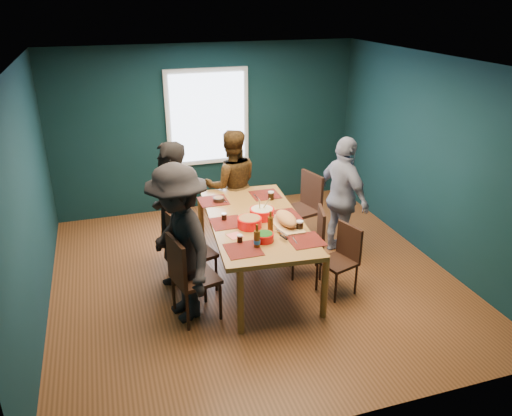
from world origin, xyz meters
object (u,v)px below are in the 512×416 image
(bowl_dumpling, at_px, (262,213))
(bowl_herbs, at_px, (264,237))
(chair_left_far, at_px, (176,225))
(chair_right_far, at_px, (305,203))
(person_near_left, at_px, (180,244))
(chair_right_mid, at_px, (313,237))
(person_right, at_px, (343,198))
(chair_right_near, at_px, (343,254))
(dining_table, at_px, (256,225))
(chair_left_near, at_px, (187,273))
(person_far_left, at_px, (171,214))
(chair_left_mid, at_px, (186,248))
(person_back, at_px, (232,186))
(bowl_salad, at_px, (250,222))
(cutting_board, at_px, (286,220))

(bowl_dumpling, height_order, bowl_herbs, bowl_dumpling)
(chair_left_far, height_order, chair_right_far, chair_right_far)
(person_near_left, bearing_deg, chair_right_mid, 88.77)
(person_right, bearing_deg, chair_right_near, 143.27)
(chair_right_mid, bearing_deg, dining_table, -171.35)
(chair_left_near, relative_size, chair_right_mid, 1.12)
(person_far_left, height_order, person_right, person_far_left)
(chair_left_mid, height_order, chair_right_far, chair_right_far)
(chair_left_near, relative_size, bowl_dumpling, 3.37)
(chair_left_near, distance_m, person_near_left, 0.33)
(chair_left_mid, bearing_deg, chair_right_mid, -19.09)
(chair_left_mid, bearing_deg, person_near_left, -122.36)
(chair_left_near, height_order, chair_right_near, chair_left_near)
(person_far_left, relative_size, person_back, 1.10)
(chair_right_far, bearing_deg, chair_right_mid, -121.44)
(chair_left_far, height_order, chair_left_near, chair_left_near)
(dining_table, distance_m, bowl_salad, 0.27)
(cutting_board, bearing_deg, chair_left_near, -165.29)
(person_near_left, distance_m, bowl_salad, 0.94)
(person_back, xyz_separation_m, person_near_left, (-1.05, -1.74, 0.08))
(dining_table, xyz_separation_m, bowl_dumpling, (0.09, 0.01, 0.15))
(bowl_herbs, bearing_deg, chair_right_near, 0.29)
(person_near_left, bearing_deg, dining_table, 101.90)
(bowl_herbs, bearing_deg, bowl_dumpling, 74.06)
(person_back, relative_size, cutting_board, 2.35)
(person_right, relative_size, bowl_salad, 5.82)
(dining_table, distance_m, person_near_left, 1.15)
(chair_right_mid, distance_m, person_right, 0.79)
(person_right, height_order, bowl_salad, person_right)
(chair_right_mid, relative_size, bowl_salad, 3.13)
(chair_left_mid, xyz_separation_m, bowl_dumpling, (0.97, 0.04, 0.32))
(dining_table, distance_m, chair_left_mid, 0.90)
(dining_table, height_order, chair_left_near, chair_left_near)
(chair_left_far, height_order, cutting_board, cutting_board)
(dining_table, distance_m, person_right, 1.38)
(chair_left_far, height_order, chair_right_mid, chair_left_far)
(chair_right_far, xyz_separation_m, cutting_board, (-0.71, -1.09, 0.31))
(chair_right_near, bearing_deg, dining_table, 130.28)
(chair_left_far, xyz_separation_m, chair_right_far, (1.90, 0.13, 0.02))
(chair_left_near, bearing_deg, person_back, 48.18)
(chair_right_near, bearing_deg, cutting_board, 136.85)
(chair_left_near, relative_size, bowl_herbs, 4.66)
(dining_table, relative_size, bowl_salad, 7.93)
(chair_right_far, relative_size, person_far_left, 0.57)
(dining_table, distance_m, chair_left_far, 1.14)
(bowl_herbs, bearing_deg, person_near_left, 175.11)
(chair_left_near, xyz_separation_m, cutting_board, (1.27, 0.32, 0.32))
(person_far_left, height_order, bowl_herbs, person_far_left)
(chair_left_far, xyz_separation_m, chair_right_near, (1.82, -1.27, -0.08))
(chair_left_far, height_order, bowl_dumpling, bowl_dumpling)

